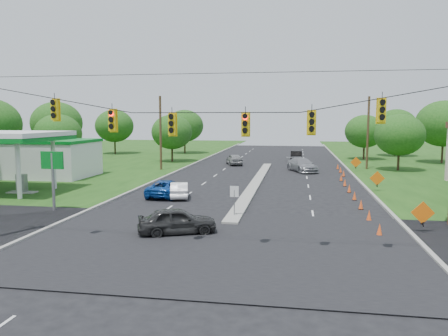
% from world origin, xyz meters
% --- Properties ---
extents(ground, '(160.00, 160.00, 0.00)m').
position_xyz_m(ground, '(0.00, 0.00, 0.00)').
color(ground, black).
rests_on(ground, ground).
extents(cross_street, '(160.00, 14.00, 0.02)m').
position_xyz_m(cross_street, '(0.00, 0.00, 0.00)').
color(cross_street, black).
rests_on(cross_street, ground).
extents(curb_left, '(0.25, 110.00, 0.16)m').
position_xyz_m(curb_left, '(-10.10, 30.00, 0.00)').
color(curb_left, gray).
rests_on(curb_left, ground).
extents(curb_right, '(0.25, 110.00, 0.16)m').
position_xyz_m(curb_right, '(10.10, 30.00, 0.00)').
color(curb_right, gray).
rests_on(curb_right, ground).
extents(median, '(1.00, 34.00, 0.18)m').
position_xyz_m(median, '(0.00, 21.00, 0.00)').
color(median, gray).
rests_on(median, ground).
extents(median_sign, '(0.55, 0.06, 2.05)m').
position_xyz_m(median_sign, '(0.00, 6.00, 1.46)').
color(median_sign, gray).
rests_on(median_sign, ground).
extents(signal_span, '(25.60, 0.32, 9.00)m').
position_xyz_m(signal_span, '(-0.05, -1.00, 4.97)').
color(signal_span, '#422D1C').
rests_on(signal_span, ground).
extents(utility_pole_far_left, '(0.28, 0.28, 9.00)m').
position_xyz_m(utility_pole_far_left, '(-12.50, 30.00, 4.50)').
color(utility_pole_far_left, '#422D1C').
rests_on(utility_pole_far_left, ground).
extents(utility_pole_far_right, '(0.28, 0.28, 9.00)m').
position_xyz_m(utility_pole_far_right, '(12.50, 35.00, 4.50)').
color(utility_pole_far_right, '#422D1C').
rests_on(utility_pole_far_right, ground).
extents(gas_station, '(18.40, 19.70, 5.20)m').
position_xyz_m(gas_station, '(-23.64, 20.24, 2.58)').
color(gas_station, white).
rests_on(gas_station, ground).
extents(cone_0, '(0.32, 0.32, 0.70)m').
position_xyz_m(cone_0, '(8.37, 3.00, 0.35)').
color(cone_0, '#FF571E').
rests_on(cone_0, ground).
extents(cone_1, '(0.32, 0.32, 0.70)m').
position_xyz_m(cone_1, '(8.37, 6.50, 0.35)').
color(cone_1, '#FF571E').
rests_on(cone_1, ground).
extents(cone_2, '(0.32, 0.32, 0.70)m').
position_xyz_m(cone_2, '(8.37, 10.00, 0.35)').
color(cone_2, '#FF571E').
rests_on(cone_2, ground).
extents(cone_3, '(0.32, 0.32, 0.70)m').
position_xyz_m(cone_3, '(8.37, 13.50, 0.35)').
color(cone_3, '#FF571E').
rests_on(cone_3, ground).
extents(cone_4, '(0.32, 0.32, 0.70)m').
position_xyz_m(cone_4, '(8.37, 17.00, 0.35)').
color(cone_4, '#FF571E').
rests_on(cone_4, ground).
extents(cone_5, '(0.32, 0.32, 0.70)m').
position_xyz_m(cone_5, '(8.37, 20.50, 0.35)').
color(cone_5, '#FF571E').
rests_on(cone_5, ground).
extents(cone_6, '(0.32, 0.32, 0.70)m').
position_xyz_m(cone_6, '(8.37, 24.00, 0.35)').
color(cone_6, '#FF571E').
rests_on(cone_6, ground).
extents(cone_7, '(0.32, 0.32, 0.70)m').
position_xyz_m(cone_7, '(8.97, 27.50, 0.35)').
color(cone_7, '#FF571E').
rests_on(cone_7, ground).
extents(cone_8, '(0.32, 0.32, 0.70)m').
position_xyz_m(cone_8, '(8.97, 31.00, 0.35)').
color(cone_8, '#FF571E').
rests_on(cone_8, ground).
extents(cone_9, '(0.32, 0.32, 0.70)m').
position_xyz_m(cone_9, '(8.97, 34.50, 0.35)').
color(cone_9, '#FF571E').
rests_on(cone_9, ground).
extents(work_sign_0, '(1.27, 0.58, 1.37)m').
position_xyz_m(work_sign_0, '(10.80, 4.00, 1.09)').
color(work_sign_0, black).
rests_on(work_sign_0, ground).
extents(work_sign_1, '(1.27, 0.58, 1.37)m').
position_xyz_m(work_sign_1, '(10.80, 18.00, 1.09)').
color(work_sign_1, black).
rests_on(work_sign_1, ground).
extents(work_sign_2, '(1.27, 0.58, 1.37)m').
position_xyz_m(work_sign_2, '(10.80, 32.00, 1.09)').
color(work_sign_2, black).
rests_on(work_sign_2, ground).
extents(tree_2, '(5.88, 5.88, 6.86)m').
position_xyz_m(tree_2, '(-26.00, 30.00, 4.34)').
color(tree_2, black).
rests_on(tree_2, ground).
extents(tree_3, '(7.56, 7.56, 8.82)m').
position_xyz_m(tree_3, '(-32.00, 40.00, 5.58)').
color(tree_3, black).
rests_on(tree_3, ground).
extents(tree_4, '(6.72, 6.72, 7.84)m').
position_xyz_m(tree_4, '(-28.00, 52.00, 4.96)').
color(tree_4, black).
rests_on(tree_4, ground).
extents(tree_5, '(5.88, 5.88, 6.86)m').
position_xyz_m(tree_5, '(-14.00, 40.00, 4.34)').
color(tree_5, black).
rests_on(tree_5, ground).
extents(tree_6, '(6.72, 6.72, 7.84)m').
position_xyz_m(tree_6, '(-16.00, 55.00, 4.96)').
color(tree_6, black).
rests_on(tree_6, ground).
extents(tree_9, '(5.88, 5.88, 6.86)m').
position_xyz_m(tree_9, '(16.00, 34.00, 4.34)').
color(tree_9, black).
rests_on(tree_9, ground).
extents(tree_10, '(7.56, 7.56, 8.82)m').
position_xyz_m(tree_10, '(24.00, 44.00, 5.58)').
color(tree_10, black).
rests_on(tree_10, ground).
extents(tree_11, '(6.72, 6.72, 7.84)m').
position_xyz_m(tree_11, '(20.00, 55.00, 4.96)').
color(tree_11, black).
rests_on(tree_11, ground).
extents(tree_12, '(5.88, 5.88, 6.86)m').
position_xyz_m(tree_12, '(14.00, 48.00, 4.34)').
color(tree_12, black).
rests_on(tree_12, ground).
extents(black_sedan, '(4.64, 3.23, 1.47)m').
position_xyz_m(black_sedan, '(-2.55, 1.61, 0.73)').
color(black_sedan, '#272727').
rests_on(black_sedan, ground).
extents(white_sedan, '(2.26, 4.06, 1.27)m').
position_xyz_m(white_sedan, '(-5.35, 12.29, 0.63)').
color(white_sedan, white).
rests_on(white_sedan, ground).
extents(blue_pickup, '(2.41, 4.94, 1.35)m').
position_xyz_m(blue_pickup, '(-6.55, 12.74, 0.68)').
color(blue_pickup, '#0F429B').
rests_on(blue_pickup, ground).
extents(silver_car_far, '(4.20, 5.98, 1.61)m').
position_xyz_m(silver_car_far, '(4.54, 31.29, 0.80)').
color(silver_car_far, gray).
rests_on(silver_car_far, ground).
extents(silver_car_oncoming, '(3.10, 4.73, 1.50)m').
position_xyz_m(silver_car_oncoming, '(-4.51, 37.45, 0.75)').
color(silver_car_oncoming, gray).
rests_on(silver_car_oncoming, ground).
extents(dark_car_receding, '(1.66, 4.66, 1.53)m').
position_xyz_m(dark_car_receding, '(3.83, 43.37, 0.77)').
color(dark_car_receding, black).
rests_on(dark_car_receding, ground).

